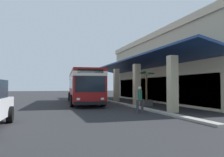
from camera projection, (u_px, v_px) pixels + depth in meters
ground at (156, 102)px, 23.00m from camera, size 120.00×120.00×0.00m
curb_strip at (116, 102)px, 21.64m from camera, size 26.97×0.50×0.12m
plaza_building at (195, 69)px, 24.71m from camera, size 22.78×14.93×7.30m
transit_bus at (84, 85)px, 21.38m from camera, size 11.39×3.56×3.34m
pedestrian at (140, 98)px, 13.60m from camera, size 0.60×0.51×1.67m
potted_palm at (146, 97)px, 18.74m from camera, size 1.47×1.55×3.05m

